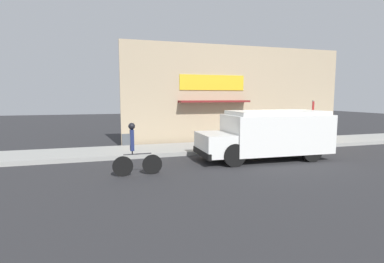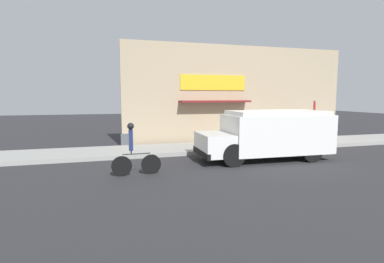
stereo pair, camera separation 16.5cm
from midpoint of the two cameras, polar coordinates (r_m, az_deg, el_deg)
ground_plane at (r=14.76m, az=13.55°, el=-3.66°), size 70.00×70.00×0.00m
sidewalk at (r=15.89m, az=11.11°, el=-2.56°), size 28.00×2.66×0.18m
storefront at (r=17.17m, az=8.46°, el=6.94°), size 13.08×0.91×5.42m
school_bus at (r=12.77m, az=14.07°, el=-0.41°), size 5.48×2.71×2.02m
cyclist at (r=10.00m, az=-11.51°, el=-3.52°), size 1.63×0.22×1.75m
stop_sign_post at (r=16.75m, az=21.74°, el=3.01°), size 0.45×0.45×2.22m
trash_bin at (r=17.88m, az=17.58°, el=-0.15°), size 0.56×0.56×0.79m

